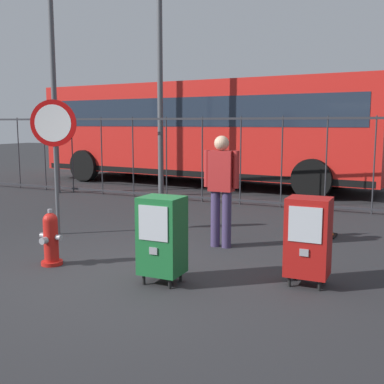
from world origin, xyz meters
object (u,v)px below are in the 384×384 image
Objects in this scene: pedestrian at (221,185)px; newspaper_box_secondary at (308,237)px; traffic_cone at (325,221)px; fire_hydrant at (51,239)px; street_light_near_left at (160,34)px; bus_far at (206,127)px; newspaper_box_primary at (162,235)px; street_light_near_right at (52,37)px; bus_near at (204,128)px; stop_sign at (54,139)px.

newspaper_box_secondary is at bearing -37.96° from pedestrian.
newspaper_box_secondary reaches higher than traffic_cone.
pedestrian is at bearing 46.68° from fire_hydrant.
bus_far is at bearing 102.80° from street_light_near_left.
bus_far reaches higher than newspaper_box_primary.
street_light_near_left is 1.00× the size of street_light_near_right.
street_light_near_left is at bearing 131.91° from newspaper_box_secondary.
pedestrian is 7.47m from bus_near.
bus_far reaches higher than fire_hydrant.
bus_near reaches higher than stop_sign.
bus_near is 4.93m from street_light_near_right.
fire_hydrant is 3.28m from newspaper_box_secondary.
traffic_cone is (1.31, 1.37, -0.69)m from pedestrian.
stop_sign is 2.88m from pedestrian.
bus_near is at bearing 87.81° from street_light_near_left.
newspaper_box_secondary is 0.15× the size of street_light_near_left.
bus_far is 6.89m from street_light_near_left.
pedestrian is 11.51m from bus_far.
pedestrian is at bearing 142.04° from newspaper_box_secondary.
pedestrian is at bearing -66.39° from bus_far.
bus_near reaches higher than newspaper_box_primary.
stop_sign is at bearing -81.43° from bus_near.
bus_far is 1.52× the size of street_light_near_left.
newspaper_box_primary is at bearing -90.56° from pedestrian.
traffic_cone is 8.48m from street_light_near_right.
bus_far is at bearing 118.11° from newspaper_box_secondary.
pedestrian is 0.24× the size of street_light_near_right.
fire_hydrant is 0.73× the size of newspaper_box_secondary.
street_light_near_left is at bearing 118.53° from newspaper_box_primary.
street_light_near_left is at bearing -77.77° from bus_far.
street_light_near_right is at bearing -125.28° from bus_near.
stop_sign is at bearing -80.54° from bus_far.
fire_hydrant is at bearing -76.77° from bus_far.
street_light_near_left is (-4.80, 5.34, 3.45)m from newspaper_box_secondary.
stop_sign reaches higher than fire_hydrant.
pedestrian is 0.16× the size of bus_far.
traffic_cone is 7.13m from bus_near.
bus_near is at bearing -68.32° from bus_far.
stop_sign is at bearing 152.38° from newspaper_box_primary.
newspaper_box_primary is 3.48m from traffic_cone.
newspaper_box_secondary is 2.59m from traffic_cone.
bus_far is (-1.54, 3.75, 0.00)m from bus_near.
street_light_near_left is (-1.58, 5.94, 3.67)m from fire_hydrant.
stop_sign is 0.32× the size of street_light_near_right.
pedestrian reaches higher than traffic_cone.
street_light_near_right reaches higher than traffic_cone.
traffic_cone is at bearing 46.31° from pedestrian.
street_light_near_right reaches higher than bus_near.
bus_far is (-6.01, 9.10, 1.45)m from traffic_cone.
street_light_near_right reaches higher than bus_far.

